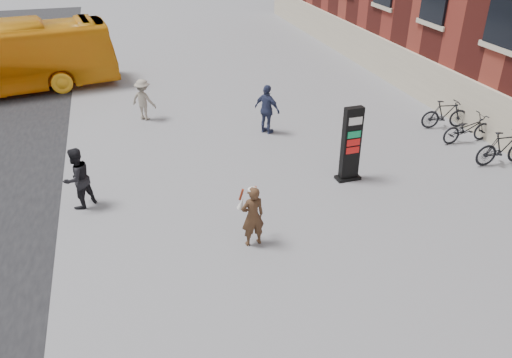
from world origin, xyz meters
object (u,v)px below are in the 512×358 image
object	(u,v)px
pedestrian_c	(267,109)
bike_6	(467,129)
info_pylon	(351,145)
pedestrian_a	(77,178)
bike_7	(445,114)
bike_5	(503,148)
pedestrian_b	(143,100)
woman	(253,215)

from	to	relation	value
pedestrian_c	bike_6	world-z (taller)	pedestrian_c
info_pylon	pedestrian_a	distance (m)	7.84
pedestrian_c	bike_7	world-z (taller)	pedestrian_c
bike_5	info_pylon	bearing A→B (deg)	87.85
pedestrian_a	pedestrian_b	world-z (taller)	pedestrian_a
pedestrian_c	bike_5	size ratio (longest dim) A/B	0.95
bike_6	pedestrian_b	bearing A→B (deg)	62.75
woman	pedestrian_c	distance (m)	6.88
pedestrian_b	bike_6	world-z (taller)	pedestrian_b
pedestrian_a	bike_6	size ratio (longest dim) A/B	0.92
bike_5	bike_6	bearing A→B (deg)	2.74
woman	bike_6	bearing A→B (deg)	-163.72
bike_7	pedestrian_c	bearing A→B (deg)	87.48
pedestrian_c	bike_7	size ratio (longest dim) A/B	1.01
info_pylon	bike_5	world-z (taller)	info_pylon
pedestrian_a	pedestrian_b	xyz separation A→B (m)	(2.27, 6.02, -0.08)
pedestrian_c	bike_6	size ratio (longest dim) A/B	0.95
pedestrian_b	woman	bearing A→B (deg)	141.03
bike_6	info_pylon	bearing A→B (deg)	103.68
pedestrian_a	bike_6	distance (m)	13.02
pedestrian_b	bike_6	xyz separation A→B (m)	(10.72, -5.29, -0.30)
woman	bike_6	distance (m)	9.65
info_pylon	pedestrian_b	xyz separation A→B (m)	(-5.54, 6.64, -0.36)
info_pylon	pedestrian_c	xyz separation A→B (m)	(-1.34, 4.07, -0.26)
woman	pedestrian_a	xyz separation A→B (m)	(-4.10, 3.01, 0.05)
info_pylon	pedestrian_c	distance (m)	4.29
pedestrian_a	bike_7	distance (m)	13.16
pedestrian_a	bike_6	xyz separation A→B (m)	(12.99, 0.73, -0.38)
woman	pedestrian_c	xyz separation A→B (m)	(2.37, 6.46, 0.08)
bike_5	bike_7	world-z (taller)	bike_5
pedestrian_c	pedestrian_b	bearing A→B (deg)	21.62
bike_6	bike_7	distance (m)	1.32
pedestrian_b	bike_5	world-z (taller)	pedestrian_b
pedestrian_a	pedestrian_c	distance (m)	7.33
bike_5	bike_6	size ratio (longest dim) A/B	1.00
info_pylon	woman	xyz separation A→B (m)	(-3.71, -2.39, -0.33)
info_pylon	bike_5	xyz separation A→B (m)	(5.18, -0.44, -0.59)
info_pylon	woman	distance (m)	4.42
woman	bike_5	bearing A→B (deg)	-174.21
woman	pedestrian_a	distance (m)	5.09
info_pylon	bike_6	world-z (taller)	info_pylon
pedestrian_c	bike_6	bearing A→B (deg)	-149.41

